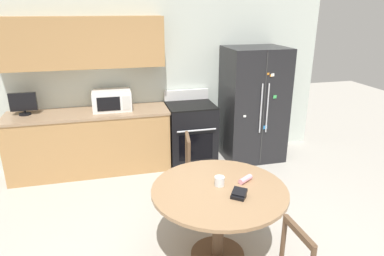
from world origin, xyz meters
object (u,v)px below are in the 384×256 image
Objects in this scene: dining_chair_far at (201,173)px; oven_range at (191,133)px; candle_glass at (219,182)px; countertop_tv at (23,103)px; microwave at (112,100)px; wallet at (239,194)px; refrigerator at (253,104)px.

oven_range is at bearing -179.44° from dining_chair_far.
oven_range is 2.17m from candle_glass.
countertop_tv is at bearing 177.36° from oven_range.
wallet is (0.99, -2.45, -0.27)m from microwave.
countertop_tv is at bearing 177.19° from refrigerator.
refrigerator is 3.24× the size of microwave.
countertop_tv is 3.30m from wallet.
wallet is (0.03, -1.10, 0.33)m from dining_chair_far.
countertop_tv is (-1.17, 0.03, 0.03)m from microwave.
refrigerator is 2.42m from candle_glass.
oven_range is at bearing -3.87° from microwave.
wallet is (-1.14, -2.32, -0.10)m from refrigerator.
candle_glass is (0.89, -2.21, -0.26)m from microwave.
dining_chair_far is (0.96, -1.35, -0.60)m from microwave.
dining_chair_far is 1.15m from wallet.
countertop_tv is at bearing 178.56° from microwave.
microwave is 2.66m from wallet.
oven_range is 1.28m from dining_chair_far.
dining_chair_far is at bearing 85.47° from candle_glass.
dining_chair_far reaches higher than candle_glass.
refrigerator is at bearing 144.89° from dining_chair_far.
refrigerator is 1.61× the size of oven_range.
refrigerator is 2.58m from wallet.
refrigerator is at bearing 63.86° from wallet.
dining_chair_far is (-0.18, -1.27, -0.03)m from oven_range.
oven_range is 11.69× the size of candle_glass.
dining_chair_far is 9.77× the size of candle_glass.
candle_glass is at bearing -47.40° from countertop_tv.
refrigerator reaches higher than wallet.
microwave is 1.76m from dining_chair_far.
refrigerator reaches higher than oven_range.
oven_range is (-0.98, 0.06, -0.40)m from refrigerator.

